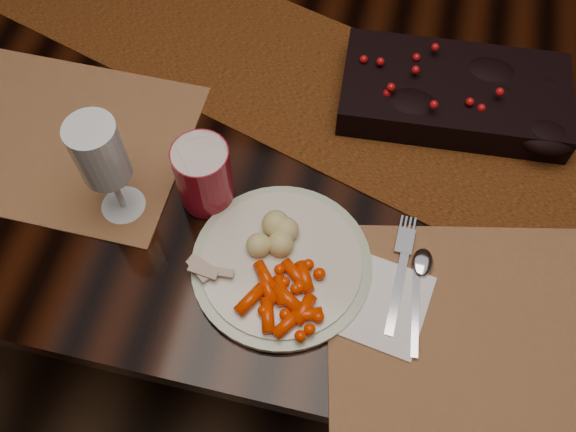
% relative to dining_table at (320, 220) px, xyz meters
% --- Properties ---
extents(floor, '(5.00, 5.00, 0.00)m').
position_rel_dining_table_xyz_m(floor, '(0.00, 0.00, -0.38)').
color(floor, black).
rests_on(floor, ground).
extents(dining_table, '(1.80, 1.00, 0.75)m').
position_rel_dining_table_xyz_m(dining_table, '(0.00, 0.00, 0.00)').
color(dining_table, black).
rests_on(dining_table, floor).
extents(table_runner, '(1.56, 0.77, 0.00)m').
position_rel_dining_table_xyz_m(table_runner, '(-0.05, 0.06, 0.38)').
color(table_runner, black).
rests_on(table_runner, dining_table).
extents(centerpiece, '(0.39, 0.22, 0.08)m').
position_rel_dining_table_xyz_m(centerpiece, '(0.20, 0.07, 0.42)').
color(centerpiece, black).
rests_on(centerpiece, table_runner).
extents(placemat_main, '(0.52, 0.43, 0.00)m').
position_rel_dining_table_xyz_m(placemat_main, '(0.30, -0.33, 0.38)').
color(placemat_main, '#9B6C4B').
rests_on(placemat_main, dining_table).
extents(placemat_second, '(0.45, 0.33, 0.00)m').
position_rel_dining_table_xyz_m(placemat_second, '(-0.44, -0.15, 0.38)').
color(placemat_second, brown).
rests_on(placemat_second, dining_table).
extents(dinner_plate, '(0.31, 0.31, 0.01)m').
position_rel_dining_table_xyz_m(dinner_plate, '(-0.01, -0.30, 0.39)').
color(dinner_plate, beige).
rests_on(dinner_plate, placemat_main).
extents(baby_carrots, '(0.14, 0.12, 0.02)m').
position_rel_dining_table_xyz_m(baby_carrots, '(0.01, -0.36, 0.41)').
color(baby_carrots, red).
rests_on(baby_carrots, dinner_plate).
extents(mashed_potatoes, '(0.09, 0.08, 0.04)m').
position_rel_dining_table_xyz_m(mashed_potatoes, '(-0.04, -0.27, 0.42)').
color(mashed_potatoes, tan).
rests_on(mashed_potatoes, dinner_plate).
extents(turkey_shreds, '(0.07, 0.06, 0.01)m').
position_rel_dining_table_xyz_m(turkey_shreds, '(-0.12, -0.34, 0.40)').
color(turkey_shreds, '#BEA89C').
rests_on(turkey_shreds, dinner_plate).
extents(napkin, '(0.14, 0.15, 0.00)m').
position_rel_dining_table_xyz_m(napkin, '(0.15, -0.33, 0.38)').
color(napkin, white).
rests_on(napkin, placemat_main).
extents(fork, '(0.03, 0.17, 0.00)m').
position_rel_dining_table_xyz_m(fork, '(0.16, -0.29, 0.39)').
color(fork, '#9EA0B7').
rests_on(fork, napkin).
extents(spoon, '(0.05, 0.16, 0.00)m').
position_rel_dining_table_xyz_m(spoon, '(0.19, -0.31, 0.39)').
color(spoon, silver).
rests_on(spoon, napkin).
extents(red_cup, '(0.11, 0.11, 0.12)m').
position_rel_dining_table_xyz_m(red_cup, '(-0.16, -0.21, 0.44)').
color(red_cup, maroon).
rests_on(red_cup, placemat_main).
extents(wine_glass, '(0.08, 0.08, 0.20)m').
position_rel_dining_table_xyz_m(wine_glass, '(-0.28, -0.25, 0.48)').
color(wine_glass, silver).
rests_on(wine_glass, dining_table).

